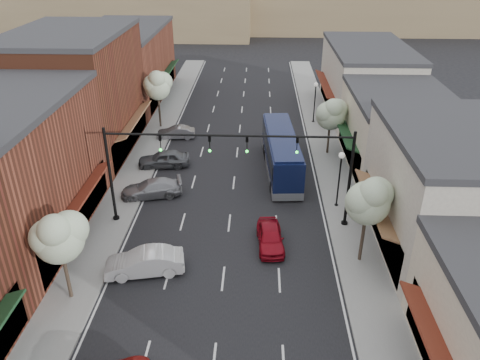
# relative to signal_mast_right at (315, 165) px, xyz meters

# --- Properties ---
(ground) EXTENTS (160.00, 160.00, 0.00)m
(ground) POSITION_rel_signal_mast_right_xyz_m (-5.62, -8.00, -4.62)
(ground) COLOR black
(ground) RESTS_ON ground
(sidewalk_left) EXTENTS (2.80, 73.00, 0.15)m
(sidewalk_left) POSITION_rel_signal_mast_right_xyz_m (-14.02, 10.50, -4.55)
(sidewalk_left) COLOR gray
(sidewalk_left) RESTS_ON ground
(sidewalk_right) EXTENTS (2.80, 73.00, 0.15)m
(sidewalk_right) POSITION_rel_signal_mast_right_xyz_m (2.78, 10.50, -4.55)
(sidewalk_right) COLOR gray
(sidewalk_right) RESTS_ON ground
(curb_left) EXTENTS (0.25, 73.00, 0.17)m
(curb_left) POSITION_rel_signal_mast_right_xyz_m (-12.62, 10.50, -4.55)
(curb_left) COLOR gray
(curb_left) RESTS_ON ground
(curb_right) EXTENTS (0.25, 73.00, 0.17)m
(curb_right) POSITION_rel_signal_mast_right_xyz_m (1.38, 10.50, -4.55)
(curb_right) COLOR gray
(curb_right) RESTS_ON ground
(bldg_left_midnear) EXTENTS (10.14, 14.10, 9.40)m
(bldg_left_midnear) POSITION_rel_signal_mast_right_xyz_m (-19.85, -2.00, 0.03)
(bldg_left_midnear) COLOR brown
(bldg_left_midnear) RESTS_ON ground
(bldg_left_midfar) EXTENTS (10.14, 14.10, 10.90)m
(bldg_left_midfar) POSITION_rel_signal_mast_right_xyz_m (-19.86, 12.00, 0.78)
(bldg_left_midfar) COLOR #602D1B
(bldg_left_midfar) RESTS_ON ground
(bldg_left_far) EXTENTS (10.14, 18.10, 8.40)m
(bldg_left_far) POSITION_rel_signal_mast_right_xyz_m (-19.84, 28.00, -0.46)
(bldg_left_far) COLOR brown
(bldg_left_far) RESTS_ON ground
(bldg_right_midnear) EXTENTS (9.14, 12.10, 7.90)m
(bldg_right_midnear) POSITION_rel_signal_mast_right_xyz_m (8.10, -2.00, -0.72)
(bldg_right_midnear) COLOR beige
(bldg_right_midnear) RESTS_ON ground
(bldg_right_midfar) EXTENTS (9.14, 12.10, 6.40)m
(bldg_right_midfar) POSITION_rel_signal_mast_right_xyz_m (8.08, 10.00, -1.46)
(bldg_right_midfar) COLOR beige
(bldg_right_midfar) RESTS_ON ground
(bldg_right_far) EXTENTS (9.14, 16.10, 7.40)m
(bldg_right_far) POSITION_rel_signal_mast_right_xyz_m (8.09, 24.00, -0.96)
(bldg_right_far) COLOR beige
(bldg_right_far) RESTS_ON ground
(hill_near) EXTENTS (50.00, 20.00, 8.00)m
(hill_near) POSITION_rel_signal_mast_right_xyz_m (-30.62, 70.00, -0.62)
(hill_near) COLOR #7A6647
(hill_near) RESTS_ON ground
(signal_mast_right) EXTENTS (8.22, 0.46, 7.00)m
(signal_mast_right) POSITION_rel_signal_mast_right_xyz_m (0.00, 0.00, 0.00)
(signal_mast_right) COLOR black
(signal_mast_right) RESTS_ON ground
(signal_mast_left) EXTENTS (8.22, 0.46, 7.00)m
(signal_mast_left) POSITION_rel_signal_mast_right_xyz_m (-11.24, 0.00, 0.00)
(signal_mast_left) COLOR black
(signal_mast_left) RESTS_ON ground
(tree_right_near) EXTENTS (2.85, 2.65, 5.95)m
(tree_right_near) POSITION_rel_signal_mast_right_xyz_m (2.73, -4.05, -0.17)
(tree_right_near) COLOR #47382B
(tree_right_near) RESTS_ON ground
(tree_right_far) EXTENTS (2.85, 2.65, 5.43)m
(tree_right_far) POSITION_rel_signal_mast_right_xyz_m (2.73, 11.95, -0.63)
(tree_right_far) COLOR #47382B
(tree_right_far) RESTS_ON ground
(tree_left_near) EXTENTS (2.85, 2.65, 5.69)m
(tree_left_near) POSITION_rel_signal_mast_right_xyz_m (-13.87, -8.05, -0.40)
(tree_left_near) COLOR #47382B
(tree_left_near) RESTS_ON ground
(tree_left_far) EXTENTS (2.85, 2.65, 6.13)m
(tree_left_far) POSITION_rel_signal_mast_right_xyz_m (-13.87, 17.95, -0.02)
(tree_left_far) COLOR #47382B
(tree_left_far) RESTS_ON ground
(lamp_post_near) EXTENTS (0.44, 0.44, 4.44)m
(lamp_post_near) POSITION_rel_signal_mast_right_xyz_m (2.18, 2.50, -1.62)
(lamp_post_near) COLOR black
(lamp_post_near) RESTS_ON ground
(lamp_post_far) EXTENTS (0.44, 0.44, 4.44)m
(lamp_post_far) POSITION_rel_signal_mast_right_xyz_m (2.18, 20.00, -1.62)
(lamp_post_far) COLOR black
(lamp_post_far) RESTS_ON ground
(coach_bus) EXTENTS (3.12, 11.05, 3.34)m
(coach_bus) POSITION_rel_signal_mast_right_xyz_m (-1.75, 8.34, -2.87)
(coach_bus) COLOR #0E1538
(coach_bus) RESTS_ON ground
(red_hatchback) EXTENTS (1.93, 4.16, 1.38)m
(red_hatchback) POSITION_rel_signal_mast_right_xyz_m (-2.82, -2.59, -3.93)
(red_hatchback) COLOR maroon
(red_hatchback) RESTS_ON ground
(parked_car_b) EXTENTS (4.88, 2.50, 1.53)m
(parked_car_b) POSITION_rel_signal_mast_right_xyz_m (-10.29, -5.65, -3.86)
(parked_car_b) COLOR white
(parked_car_b) RESTS_ON ground
(parked_car_c) EXTENTS (4.97, 2.96, 1.35)m
(parked_car_c) POSITION_rel_signal_mast_right_xyz_m (-11.82, 3.55, -3.95)
(parked_car_c) COLOR #9B9BA0
(parked_car_c) RESTS_ON ground
(parked_car_d) EXTENTS (4.62, 2.41, 1.50)m
(parked_car_d) POSITION_rel_signal_mast_right_xyz_m (-11.82, 8.74, -3.87)
(parked_car_d) COLOR #55585C
(parked_car_d) RESTS_ON ground
(parked_car_e) EXTENTS (3.83, 1.72, 1.22)m
(parked_car_e) POSITION_rel_signal_mast_right_xyz_m (-11.82, 15.14, -4.01)
(parked_car_e) COLOR gray
(parked_car_e) RESTS_ON ground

